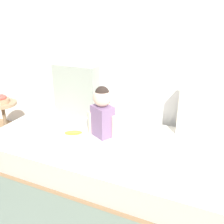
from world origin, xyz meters
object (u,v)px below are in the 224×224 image
Objects in this scene: side_table at (3,112)px; toddler at (102,111)px; fruit_bowl at (1,99)px; banana at (73,133)px; throw_pillow_left at (76,90)px; throw_pillow_right at (205,113)px; couch at (121,157)px.

toddler is at bearing -3.97° from side_table.
side_table is at bearing 176.03° from toddler.
banana is at bearing -10.07° from fruit_bowl.
throw_pillow_left is at bearing 143.62° from toddler.
throw_pillow_right is at bearing 22.74° from banana.
throw_pillow_right is at bearing 6.99° from fruit_bowl.
couch is 5.13× the size of toddler.
throw_pillow_left is 0.93m from fruit_bowl.
toddler reaches higher than throw_pillow_right.
banana is 1.14m from fruit_bowl.
throw_pillow_left reaches higher than couch.
toddler is 1.39m from fruit_bowl.
couch is at bearing -3.01° from side_table.
couch is at bearing 14.60° from banana.
couch is 0.92m from throw_pillow_left.
fruit_bowl is (0.00, 0.00, 0.16)m from side_table.
toddler is 0.36m from banana.
throw_pillow_right is 2.28m from side_table.
side_table is (-2.25, -0.28, -0.26)m from throw_pillow_right.
fruit_bowl is (-2.25, -0.28, -0.10)m from throw_pillow_right.
banana is (-0.26, -0.10, -0.23)m from toddler.
throw_pillow_right is 0.95m from toddler.
side_table is (-1.38, 0.10, -0.28)m from toddler.
fruit_bowl is at bearing -162.54° from throw_pillow_left.
throw_pillow_left is at bearing 116.85° from banana.
throw_pillow_right is (0.69, 0.36, 0.44)m from couch.
throw_pillow_right is 0.93× the size of side_table.
side_table is (-1.12, 0.20, -0.05)m from banana.
throw_pillow_left is at bearing 17.46° from fruit_bowl.
side_table is (-0.88, -0.28, -0.31)m from throw_pillow_left.
throw_pillow_left is 0.63m from toddler.
throw_pillow_right is 2.56× the size of fruit_bowl.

